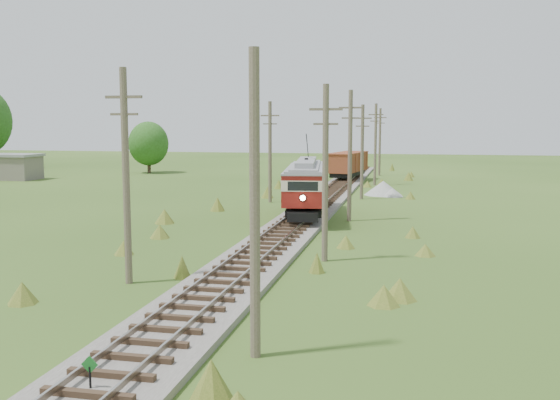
% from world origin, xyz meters
% --- Properties ---
extents(railbed_main, '(3.60, 96.00, 0.57)m').
position_xyz_m(railbed_main, '(0.00, 34.00, 0.19)').
color(railbed_main, '#605B54').
rests_on(railbed_main, ground).
extents(switch_marker, '(0.45, 0.06, 1.08)m').
position_xyz_m(switch_marker, '(-0.20, 1.50, 0.63)').
color(switch_marker, black).
rests_on(switch_marker, ground).
extents(streetcar, '(4.30, 12.06, 5.46)m').
position_xyz_m(streetcar, '(0.00, 32.00, 2.56)').
color(streetcar, black).
rests_on(streetcar, ground).
extents(gondola, '(4.19, 8.90, 2.84)m').
position_xyz_m(gondola, '(0.00, 61.15, 2.10)').
color(gondola, black).
rests_on(gondola, ground).
extents(gravel_pile, '(3.70, 3.93, 1.35)m').
position_xyz_m(gravel_pile, '(4.90, 47.38, 0.63)').
color(gravel_pile, gray).
rests_on(gravel_pile, ground).
extents(utility_pole_r_1, '(0.30, 0.30, 8.80)m').
position_xyz_m(utility_pole_r_1, '(3.10, 5.00, 4.40)').
color(utility_pole_r_1, brown).
rests_on(utility_pole_r_1, ground).
extents(utility_pole_r_2, '(1.60, 0.30, 8.60)m').
position_xyz_m(utility_pole_r_2, '(3.30, 18.00, 4.42)').
color(utility_pole_r_2, brown).
rests_on(utility_pole_r_2, ground).
extents(utility_pole_r_3, '(1.60, 0.30, 9.00)m').
position_xyz_m(utility_pole_r_3, '(3.20, 31.00, 4.63)').
color(utility_pole_r_3, brown).
rests_on(utility_pole_r_3, ground).
extents(utility_pole_r_4, '(1.60, 0.30, 8.40)m').
position_xyz_m(utility_pole_r_4, '(3.00, 44.00, 4.32)').
color(utility_pole_r_4, brown).
rests_on(utility_pole_r_4, ground).
extents(utility_pole_r_5, '(1.60, 0.30, 8.90)m').
position_xyz_m(utility_pole_r_5, '(3.40, 57.00, 4.58)').
color(utility_pole_r_5, brown).
rests_on(utility_pole_r_5, ground).
extents(utility_pole_r_6, '(1.60, 0.30, 8.70)m').
position_xyz_m(utility_pole_r_6, '(3.20, 70.00, 4.47)').
color(utility_pole_r_6, brown).
rests_on(utility_pole_r_6, ground).
extents(utility_pole_l_a, '(1.60, 0.30, 9.00)m').
position_xyz_m(utility_pole_l_a, '(-4.20, 12.00, 4.63)').
color(utility_pole_l_a, brown).
rests_on(utility_pole_l_a, ground).
extents(utility_pole_l_b, '(1.60, 0.30, 8.60)m').
position_xyz_m(utility_pole_l_b, '(-4.50, 40.00, 4.42)').
color(utility_pole_l_b, brown).
rests_on(utility_pole_l_b, ground).
extents(tree_mid_a, '(5.46, 5.46, 7.03)m').
position_xyz_m(tree_mid_a, '(-28.00, 68.00, 4.02)').
color(tree_mid_a, '#38281C').
rests_on(tree_mid_a, ground).
extents(shed, '(6.40, 4.40, 3.10)m').
position_xyz_m(shed, '(-40.00, 55.00, 1.57)').
color(shed, slate).
rests_on(shed, ground).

